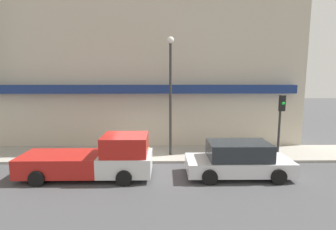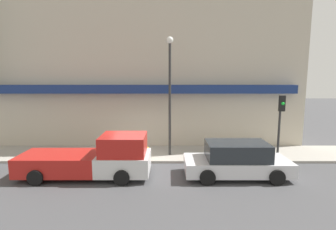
# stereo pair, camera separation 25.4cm
# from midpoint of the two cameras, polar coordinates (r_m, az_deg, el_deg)

# --- Properties ---
(ground_plane) EXTENTS (80.00, 80.00, 0.00)m
(ground_plane) POSITION_cam_midpoint_polar(r_m,az_deg,el_deg) (13.66, -6.87, -10.44)
(ground_plane) COLOR #424244
(sidewalk) EXTENTS (36.00, 3.02, 0.12)m
(sidewalk) POSITION_cam_midpoint_polar(r_m,az_deg,el_deg) (15.07, -6.28, -8.38)
(sidewalk) COLOR #9E998E
(sidewalk) RESTS_ON ground
(building) EXTENTS (19.80, 3.80, 11.98)m
(building) POSITION_cam_midpoint_polar(r_m,az_deg,el_deg) (17.49, -5.71, 13.53)
(building) COLOR #BCB29E
(building) RESTS_ON ground
(pickup_truck) EXTENTS (5.66, 2.16, 1.88)m
(pickup_truck) POSITION_cam_midpoint_polar(r_m,az_deg,el_deg) (12.10, -15.98, -9.19)
(pickup_truck) COLOR silver
(pickup_truck) RESTS_ON ground
(parked_car) EXTENTS (4.57, 2.09, 1.54)m
(parked_car) POSITION_cam_midpoint_polar(r_m,az_deg,el_deg) (12.13, 14.43, -9.42)
(parked_car) COLOR silver
(parked_car) RESTS_ON ground
(fire_hydrant) EXTENTS (0.17, 0.17, 0.59)m
(fire_hydrant) POSITION_cam_midpoint_polar(r_m,az_deg,el_deg) (14.02, -4.84, -8.13)
(fire_hydrant) COLOR yellow
(fire_hydrant) RESTS_ON sidewalk
(street_lamp) EXTENTS (0.36, 0.36, 6.33)m
(street_lamp) POSITION_cam_midpoint_polar(r_m,az_deg,el_deg) (14.02, 0.02, 6.81)
(street_lamp) COLOR #2D2D2D
(street_lamp) RESTS_ON sidewalk
(traffic_light) EXTENTS (0.28, 0.42, 3.33)m
(traffic_light) POSITION_cam_midpoint_polar(r_m,az_deg,el_deg) (14.64, 22.88, -0.02)
(traffic_light) COLOR #2D2D2D
(traffic_light) RESTS_ON sidewalk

